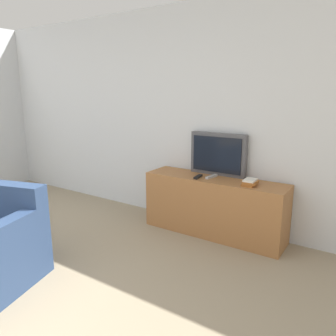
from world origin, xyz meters
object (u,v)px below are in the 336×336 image
(tv_stand, at_px, (214,206))
(book_stack, at_px, (250,182))
(remote_on_stand, at_px, (211,177))
(remote_secondary, at_px, (198,177))
(television, at_px, (218,154))

(tv_stand, height_order, book_stack, book_stack)
(remote_on_stand, distance_m, remote_secondary, 0.15)
(tv_stand, relative_size, remote_on_stand, 8.30)
(television, height_order, book_stack, television)
(television, distance_m, book_stack, 0.56)
(tv_stand, xyz_separation_m, television, (-0.05, 0.17, 0.57))
(television, distance_m, remote_on_stand, 0.28)
(remote_on_stand, bearing_deg, book_stack, -7.50)
(book_stack, bearing_deg, television, 154.72)
(book_stack, distance_m, remote_on_stand, 0.47)
(remote_on_stand, height_order, remote_secondary, same)
(book_stack, relative_size, remote_on_stand, 0.99)
(remote_secondary, bearing_deg, remote_on_stand, 36.45)
(remote_on_stand, xyz_separation_m, remote_secondary, (-0.12, -0.09, 0.00))
(tv_stand, distance_m, remote_secondary, 0.39)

